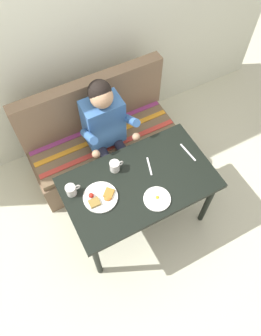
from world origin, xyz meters
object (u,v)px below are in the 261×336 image
(person, at_px, (107,129))
(plate_eggs, at_px, (157,199))
(couch, at_px, (102,142))
(plate_breakfast, at_px, (101,197))
(coffee_mug, at_px, (115,166))
(coffee_mug_second, at_px, (71,190))
(fork, at_px, (149,166))
(knife, at_px, (188,152))
(table, at_px, (139,187))

(person, height_order, plate_eggs, person)
(couch, xyz_separation_m, person, (-0.00, -0.17, 0.41))
(couch, bearing_deg, person, -90.95)
(plate_eggs, bearing_deg, plate_breakfast, 150.56)
(plate_breakfast, relative_size, coffee_mug, 2.26)
(plate_breakfast, relative_size, coffee_mug_second, 2.26)
(fork, xyz_separation_m, knife, (0.35, -0.03, 0.00))
(table, xyz_separation_m, coffee_mug_second, (-0.51, 0.16, 0.13))
(table, bearing_deg, person, 90.28)
(person, xyz_separation_m, plate_eggs, (0.05, -0.79, -0.00))
(person, distance_m, plate_eggs, 0.79)
(plate_breakfast, height_order, coffee_mug, coffee_mug)
(table, distance_m, knife, 0.50)
(table, distance_m, person, 0.60)
(coffee_mug, distance_m, knife, 0.63)
(table, height_order, fork, fork)
(plate_breakfast, bearing_deg, plate_eggs, -29.44)
(table, bearing_deg, couch, 90.00)
(table, distance_m, plate_eggs, 0.22)
(person, xyz_separation_m, coffee_mug, (-0.11, -0.40, 0.04))
(coffee_mug_second, bearing_deg, table, -17.00)
(couch, distance_m, plate_breakfast, 0.92)
(table, xyz_separation_m, coffee_mug, (-0.12, 0.19, 0.13))
(coffee_mug, bearing_deg, plate_eggs, -67.47)
(couch, relative_size, plate_eggs, 6.86)
(person, bearing_deg, fork, -74.13)
(plate_eggs, distance_m, fork, 0.30)
(couch, relative_size, coffee_mug, 12.20)
(couch, bearing_deg, fork, -78.32)
(person, height_order, knife, person)
(person, bearing_deg, knife, -47.21)
(couch, bearing_deg, knife, -55.26)
(coffee_mug_second, bearing_deg, couch, 50.24)
(person, distance_m, coffee_mug_second, 0.67)
(person, distance_m, plate_breakfast, 0.66)
(plate_breakfast, xyz_separation_m, coffee_mug, (0.21, 0.18, 0.04))
(couch, distance_m, coffee_mug_second, 0.91)
(table, relative_size, fork, 7.06)
(plate_eggs, bearing_deg, person, 93.48)
(table, bearing_deg, coffee_mug_second, 163.00)
(person, relative_size, plate_breakfast, 4.54)
(plate_eggs, height_order, coffee_mug, coffee_mug)
(person, height_order, coffee_mug, person)
(person, relative_size, coffee_mug, 10.27)
(couch, distance_m, plate_eggs, 1.05)
(table, relative_size, coffee_mug, 10.17)
(plate_eggs, distance_m, coffee_mug, 0.43)
(plate_breakfast, relative_size, fork, 1.57)
(plate_breakfast, height_order, fork, plate_breakfast)
(plate_breakfast, bearing_deg, coffee_mug_second, 141.34)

